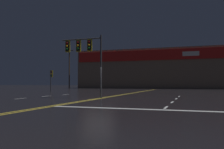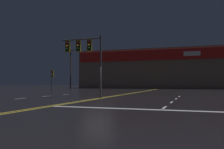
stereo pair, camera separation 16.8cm
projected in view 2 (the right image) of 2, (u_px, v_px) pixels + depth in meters
name	position (u px, v px, depth m)	size (l,w,h in m)	color
ground_plane	(98.00, 99.00, 19.43)	(200.00, 200.00, 0.00)	black
road_markings	(107.00, 100.00, 17.63)	(17.27, 60.00, 0.01)	gold
traffic_signal_median	(83.00, 50.00, 20.55)	(3.58, 0.36, 5.11)	#38383D
traffic_signal_corner_northwest	(52.00, 76.00, 35.51)	(0.42, 0.36, 3.04)	#38383D
building_backdrop	(163.00, 69.00, 56.10)	(36.77, 10.23, 8.54)	#7A6651
utility_pole_row	(163.00, 65.00, 51.52)	(44.69, 0.26, 9.64)	#4C3828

